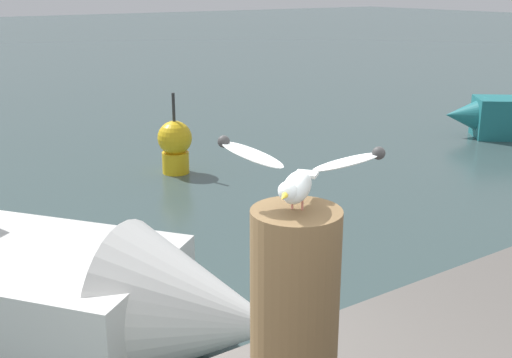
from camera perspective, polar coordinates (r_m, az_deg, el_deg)
name	(u,v)px	position (r m, az deg, el deg)	size (l,w,h in m)	color
mooring_post	(294,321)	(2.40, 3.45, -12.55)	(0.33, 0.33, 0.86)	brown
seagull	(297,177)	(2.17, 3.69, 0.21)	(0.44, 0.51, 0.25)	#C66F60
channel_buoy	(175,145)	(10.45, -7.27, 3.07)	(0.56, 0.56, 1.33)	yellow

